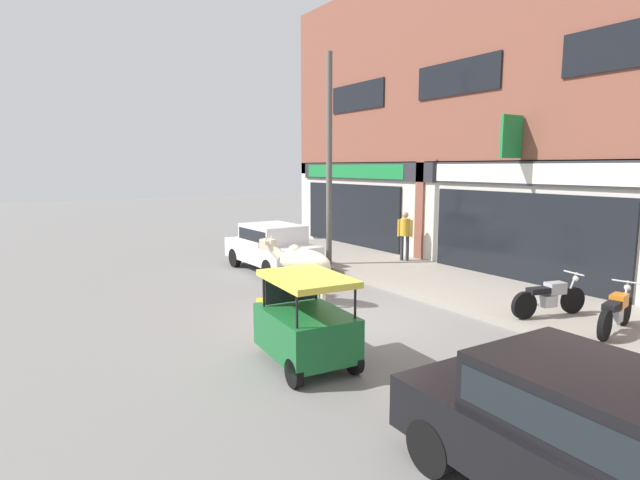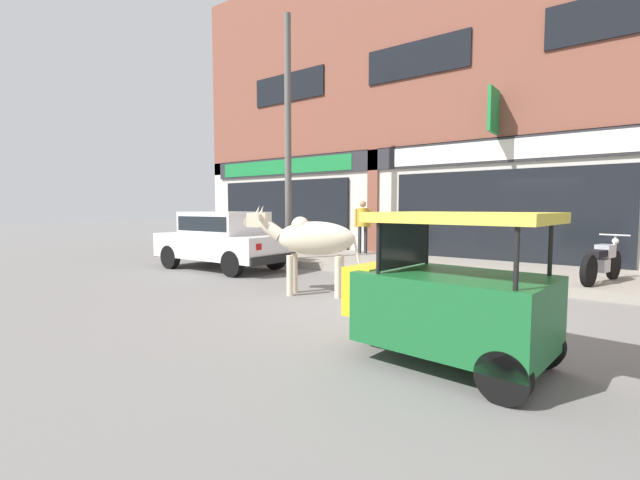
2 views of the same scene
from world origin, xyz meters
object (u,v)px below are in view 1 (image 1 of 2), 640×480
car_1 (272,245)px  auto_rickshaw (304,325)px  cow (301,262)px  pedestrian (405,231)px  motorcycle_0 (549,298)px  car_0 (583,434)px  motorcycle_1 (616,312)px  utility_pole (329,161)px

car_1 → auto_rickshaw: (6.96, -3.05, -0.15)m
auto_rickshaw → cow: bearing=149.9°
auto_rickshaw → pedestrian: size_ratio=1.27×
car_1 → motorcycle_0: size_ratio=2.05×
car_0 → car_1: size_ratio=1.00×
car_1 → motorcycle_1: car_1 is taller
car_0 → auto_rickshaw: (-4.49, -0.28, -0.15)m
car_0 → pedestrian: 11.87m
auto_rickshaw → motorcycle_0: size_ratio=1.14×
cow → car_0: cow is taller
motorcycle_1 → motorcycle_0: bearing=-176.1°
cow → auto_rickshaw: 3.72m
cow → utility_pole: size_ratio=0.31×
motorcycle_0 → pedestrian: 6.47m
cow → auto_rickshaw: bearing=-30.1°
cow → car_1: size_ratio=0.55×
cow → pedestrian: 5.58m
car_1 → utility_pole: (0.79, 1.62, 2.60)m
car_1 → auto_rickshaw: auto_rickshaw is taller
auto_rickshaw → motorcycle_1: (2.22, 5.41, -0.10)m
car_0 → auto_rickshaw: size_ratio=1.79×
car_0 → utility_pole: (-10.66, 4.38, 2.60)m
car_1 → pedestrian: size_ratio=2.28×
car_0 → motorcycle_0: size_ratio=2.05×
cow → pedestrian: bearing=111.7°
car_0 → pedestrian: bearing=145.3°
cow → motorcycle_1: size_ratio=1.12×
car_1 → pedestrian: bearing=67.0°
pedestrian → utility_pole: utility_pole is taller
motorcycle_1 → utility_pole: size_ratio=0.28×
motorcycle_1 → auto_rickshaw: bearing=-112.3°
car_1 → motorcycle_0: car_1 is taller
car_0 → motorcycle_1: (-2.26, 5.14, -0.25)m
cow → motorcycle_0: size_ratio=1.12×
cow → car_1: 3.95m
utility_pole → motorcycle_1: bearing=5.1°
car_1 → pedestrian: pedestrian is taller
car_1 → motorcycle_0: 8.24m
car_0 → car_1: bearing=166.4°
auto_rickshaw → pedestrian: 8.80m
cow → car_1: cow is taller
motorcycle_1 → utility_pole: utility_pole is taller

